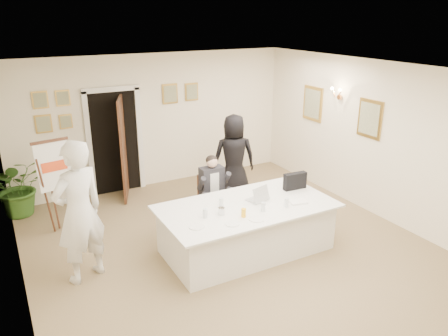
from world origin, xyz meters
The scene contains 27 objects.
floor centered at (0.00, 0.00, 0.00)m, with size 7.00×7.00×0.00m, color brown.
ceiling centered at (0.00, 0.00, 2.80)m, with size 6.00×7.00×0.02m, color white.
wall_back centered at (0.00, 3.50, 1.40)m, with size 6.00×0.10×2.80m, color #F2E9CC.
wall_left centered at (-3.00, 0.00, 1.40)m, with size 0.10×7.00×2.80m, color #F2E9CC.
wall_right centered at (3.00, 0.00, 1.40)m, with size 0.10×7.00×2.80m, color #F2E9CC.
doorway centered at (-0.88, 3.32, 1.04)m, with size 1.14×0.86×2.20m.
pictures_back_wall centered at (-0.80, 3.47, 1.85)m, with size 3.40×0.06×0.80m, color gold, non-canonical shape.
pictures_right_wall centered at (2.97, 1.20, 1.75)m, with size 0.06×2.20×0.80m, color gold, non-canonical shape.
wall_sconce centered at (2.90, 1.20, 2.10)m, with size 0.20×0.30×0.24m, color #BB733C, non-canonical shape.
conference_table centered at (0.20, 0.07, 0.39)m, with size 2.69×1.44×0.78m.
seated_man centered at (0.15, 1.12, 0.65)m, with size 0.55×0.59×1.29m, color black, non-canonical shape.
flip_chart centered at (-2.29, 2.15, 0.75)m, with size 0.58×0.40×1.61m.
standing_man centered at (-2.20, 0.50, 1.02)m, with size 0.74×0.49×2.03m, color silver.
standing_woman centered at (1.07, 2.00, 0.86)m, with size 0.84×0.55×1.72m, color black.
potted_palm centered at (-2.80, 3.20, 0.55)m, with size 0.99×0.86×1.10m, color #336020.
laptop centered at (0.44, 0.18, 0.91)m, with size 0.32×0.35×0.28m, color #B7BABC, non-canonical shape.
laptop_bag centered at (1.24, 0.26, 0.92)m, with size 0.40×0.11×0.28m, color black.
paper_stack centered at (0.94, -0.22, 0.79)m, with size 0.27×0.19×0.03m, color white.
plate_left centered at (-0.79, -0.22, 0.78)m, with size 0.22×0.22×0.01m, color white.
plate_mid centered at (-0.31, -0.37, 0.78)m, with size 0.21×0.21×0.01m, color white.
plate_near centered at (0.06, -0.41, 0.78)m, with size 0.23×0.23×0.01m, color white.
glass_a centered at (-0.56, -0.01, 0.84)m, with size 0.07×0.07×0.14m, color silver.
glass_b centered at (0.30, -0.22, 0.84)m, with size 0.07×0.07×0.14m, color silver.
glass_c centered at (0.70, -0.26, 0.84)m, with size 0.07×0.07×0.14m, color silver.
glass_d centered at (-0.17, 0.22, 0.84)m, with size 0.07×0.07×0.14m, color silver.
oj_glass centered at (-0.06, -0.25, 0.84)m, with size 0.07×0.07×0.13m, color yellow.
steel_jug centered at (-0.30, -0.03, 0.83)m, with size 0.10×0.10×0.11m, color silver.
Camera 1 is at (-3.03, -5.13, 3.56)m, focal length 35.00 mm.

